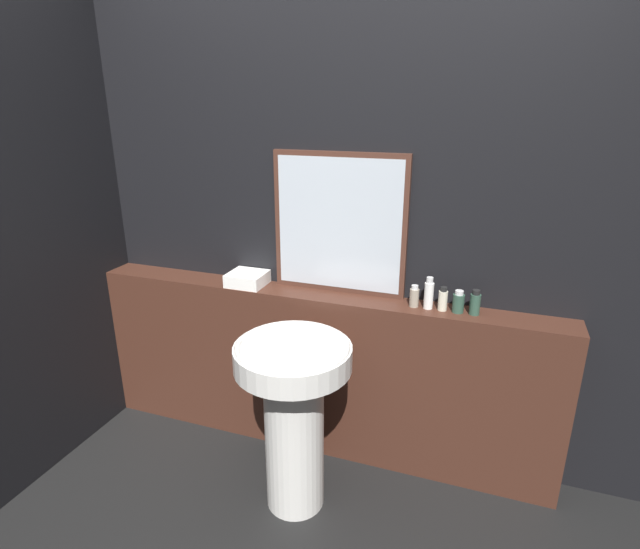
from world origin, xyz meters
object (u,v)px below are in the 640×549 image
hand_soap_bottle (475,303)px  lotion_bottle (443,299)px  towel_stack (247,279)px  conditioner_bottle (429,294)px  pedestal_sink (294,406)px  shampoo_bottle (414,297)px  mirror (339,224)px  body_wash_bottle (458,302)px

hand_soap_bottle → lotion_bottle: bearing=-180.0°
hand_soap_bottle → towel_stack: bearing=180.0°
conditioner_bottle → lotion_bottle: 0.07m
pedestal_sink → lotion_bottle: (0.57, 0.45, 0.42)m
shampoo_bottle → lotion_bottle: bearing=-0.0°
mirror → lotion_bottle: size_ratio=6.09×
pedestal_sink → body_wash_bottle: body_wash_bottle is taller
mirror → shampoo_bottle: (0.40, -0.07, -0.30)m
body_wash_bottle → hand_soap_bottle: 0.07m
towel_stack → lotion_bottle: size_ratio=1.67×
mirror → conditioner_bottle: size_ratio=4.53×
pedestal_sink → conditioner_bottle: size_ratio=5.44×
towel_stack → lotion_bottle: (1.01, -0.00, 0.02)m
pedestal_sink → mirror: mirror is taller
body_wash_bottle → lotion_bottle: bearing=-180.0°
mirror → shampoo_bottle: size_ratio=6.57×
conditioner_bottle → body_wash_bottle: conditioner_bottle is taller
mirror → pedestal_sink: bearing=-94.3°
hand_soap_bottle → body_wash_bottle: bearing=180.0°
mirror → conditioner_bottle: 0.55m
shampoo_bottle → hand_soap_bottle: bearing=0.0°
towel_stack → shampoo_bottle: size_ratio=1.81×
mirror → hand_soap_bottle: mirror is taller
shampoo_bottle → body_wash_bottle: size_ratio=1.00×
lotion_bottle → body_wash_bottle: lotion_bottle is taller
shampoo_bottle → hand_soap_bottle: 0.28m
mirror → towel_stack: (-0.48, -0.07, -0.32)m
body_wash_bottle → conditioner_bottle: bearing=-180.0°
mirror → conditioner_bottle: (0.47, -0.07, -0.28)m
towel_stack → body_wash_bottle: size_ratio=1.81×
pedestal_sink → towel_stack: size_ratio=4.37×
pedestal_sink → towel_stack: bearing=134.7°
conditioner_bottle → hand_soap_bottle: 0.21m
conditioner_bottle → body_wash_bottle: 0.14m
pedestal_sink → conditioner_bottle: conditioner_bottle is taller
hand_soap_bottle → mirror: bearing=173.7°
pedestal_sink → shampoo_bottle: 0.75m
pedestal_sink → body_wash_bottle: size_ratio=7.93×
pedestal_sink → shampoo_bottle: size_ratio=7.89×
shampoo_bottle → hand_soap_bottle: size_ratio=0.90×
lotion_bottle → towel_stack: bearing=180.0°
towel_stack → body_wash_bottle: bearing=0.0°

